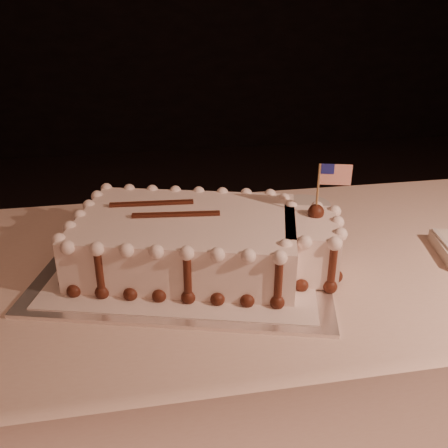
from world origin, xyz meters
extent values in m
cube|color=beige|center=(0.00, 0.60, 0.38)|extent=(2.40, 0.80, 0.75)
cube|color=white|center=(-0.25, 0.60, 0.75)|extent=(0.70, 0.60, 0.01)
cube|color=silver|center=(-0.25, 0.60, 0.76)|extent=(0.63, 0.54, 0.00)
cube|color=white|center=(-0.25, 0.60, 0.81)|extent=(0.52, 0.41, 0.11)
cube|color=white|center=(0.00, 0.53, 0.81)|extent=(0.15, 0.20, 0.11)
sphere|color=#4B1F12|center=(-0.48, 0.51, 0.77)|extent=(0.03, 0.03, 0.03)
sphere|color=#4B1F12|center=(-0.42, 0.49, 0.77)|extent=(0.03, 0.03, 0.03)
sphere|color=#4B1F12|center=(-0.37, 0.48, 0.77)|extent=(0.03, 0.03, 0.03)
sphere|color=#4B1F12|center=(-0.32, 0.46, 0.77)|extent=(0.03, 0.03, 0.03)
sphere|color=#4B1F12|center=(-0.26, 0.44, 0.77)|extent=(0.03, 0.03, 0.03)
sphere|color=#4B1F12|center=(-0.21, 0.43, 0.77)|extent=(0.03, 0.03, 0.03)
sphere|color=#4B1F12|center=(-0.15, 0.41, 0.77)|extent=(0.03, 0.03, 0.03)
sphere|color=#4B1F12|center=(-0.10, 0.40, 0.77)|extent=(0.03, 0.03, 0.03)
sphere|color=#4B1F12|center=(-0.08, 0.44, 0.77)|extent=(0.03, 0.03, 0.03)
sphere|color=#4B1F12|center=(-0.04, 0.45, 0.77)|extent=(0.03, 0.03, 0.03)
sphere|color=#4B1F12|center=(0.02, 0.43, 0.77)|extent=(0.03, 0.03, 0.03)
sphere|color=#4B1F12|center=(0.04, 0.47, 0.77)|extent=(0.03, 0.03, 0.03)
sphere|color=#4B1F12|center=(0.06, 0.52, 0.77)|extent=(0.03, 0.03, 0.03)
sphere|color=#4B1F12|center=(0.07, 0.58, 0.77)|extent=(0.03, 0.03, 0.03)
sphere|color=#4B1F12|center=(0.04, 0.60, 0.77)|extent=(0.03, 0.03, 0.03)
sphere|color=#4B1F12|center=(-0.01, 0.62, 0.77)|extent=(0.03, 0.03, 0.03)
sphere|color=#4B1F12|center=(-0.01, 0.66, 0.77)|extent=(0.03, 0.03, 0.03)
sphere|color=#4B1F12|center=(-0.04, 0.69, 0.77)|extent=(0.03, 0.03, 0.03)
sphere|color=#4B1F12|center=(-0.09, 0.71, 0.77)|extent=(0.03, 0.03, 0.03)
sphere|color=#4B1F12|center=(-0.15, 0.73, 0.77)|extent=(0.03, 0.03, 0.03)
sphere|color=#4B1F12|center=(-0.20, 0.74, 0.77)|extent=(0.03, 0.03, 0.03)
sphere|color=#4B1F12|center=(-0.25, 0.76, 0.77)|extent=(0.03, 0.03, 0.03)
sphere|color=#4B1F12|center=(-0.31, 0.77, 0.77)|extent=(0.03, 0.03, 0.03)
sphere|color=#4B1F12|center=(-0.36, 0.79, 0.77)|extent=(0.03, 0.03, 0.03)
sphere|color=#4B1F12|center=(-0.42, 0.80, 0.77)|extent=(0.03, 0.03, 0.03)
sphere|color=#4B1F12|center=(-0.44, 0.76, 0.77)|extent=(0.03, 0.03, 0.03)
sphere|color=#4B1F12|center=(-0.45, 0.70, 0.77)|extent=(0.03, 0.03, 0.03)
sphere|color=#4B1F12|center=(-0.47, 0.65, 0.77)|extent=(0.03, 0.03, 0.03)
sphere|color=#4B1F12|center=(-0.48, 0.60, 0.77)|extent=(0.03, 0.03, 0.03)
sphere|color=#4B1F12|center=(-0.50, 0.54, 0.77)|extent=(0.03, 0.03, 0.03)
sphere|color=white|center=(-0.48, 0.51, 0.86)|extent=(0.03, 0.03, 0.03)
sphere|color=white|center=(-0.42, 0.49, 0.86)|extent=(0.03, 0.03, 0.03)
sphere|color=white|center=(-0.37, 0.48, 0.86)|extent=(0.03, 0.03, 0.03)
sphere|color=white|center=(-0.32, 0.46, 0.86)|extent=(0.03, 0.03, 0.03)
sphere|color=white|center=(-0.26, 0.44, 0.86)|extent=(0.03, 0.03, 0.03)
sphere|color=white|center=(-0.21, 0.43, 0.86)|extent=(0.03, 0.03, 0.03)
sphere|color=white|center=(-0.15, 0.41, 0.86)|extent=(0.03, 0.03, 0.03)
sphere|color=white|center=(-0.10, 0.40, 0.86)|extent=(0.03, 0.03, 0.03)
sphere|color=white|center=(-0.08, 0.44, 0.86)|extent=(0.03, 0.03, 0.03)
sphere|color=white|center=(-0.04, 0.45, 0.86)|extent=(0.03, 0.03, 0.03)
sphere|color=white|center=(0.02, 0.43, 0.86)|extent=(0.03, 0.03, 0.03)
sphere|color=white|center=(0.04, 0.47, 0.86)|extent=(0.03, 0.03, 0.03)
sphere|color=white|center=(0.06, 0.52, 0.86)|extent=(0.03, 0.03, 0.03)
sphere|color=white|center=(0.07, 0.58, 0.86)|extent=(0.03, 0.03, 0.03)
sphere|color=white|center=(0.04, 0.60, 0.86)|extent=(0.03, 0.03, 0.03)
sphere|color=white|center=(-0.01, 0.62, 0.86)|extent=(0.03, 0.03, 0.03)
sphere|color=white|center=(-0.01, 0.66, 0.86)|extent=(0.03, 0.03, 0.03)
sphere|color=white|center=(-0.04, 0.69, 0.86)|extent=(0.03, 0.03, 0.03)
sphere|color=white|center=(-0.09, 0.71, 0.86)|extent=(0.03, 0.03, 0.03)
sphere|color=white|center=(-0.15, 0.73, 0.86)|extent=(0.03, 0.03, 0.03)
sphere|color=white|center=(-0.20, 0.74, 0.86)|extent=(0.03, 0.03, 0.03)
sphere|color=white|center=(-0.25, 0.76, 0.86)|extent=(0.03, 0.03, 0.03)
sphere|color=white|center=(-0.31, 0.77, 0.86)|extent=(0.03, 0.03, 0.03)
sphere|color=white|center=(-0.36, 0.79, 0.86)|extent=(0.03, 0.03, 0.03)
sphere|color=white|center=(-0.42, 0.80, 0.86)|extent=(0.03, 0.03, 0.03)
sphere|color=white|center=(-0.44, 0.76, 0.86)|extent=(0.03, 0.03, 0.03)
sphere|color=white|center=(-0.45, 0.70, 0.86)|extent=(0.03, 0.03, 0.03)
sphere|color=white|center=(-0.47, 0.65, 0.86)|extent=(0.03, 0.03, 0.03)
sphere|color=white|center=(-0.48, 0.60, 0.86)|extent=(0.03, 0.03, 0.03)
sphere|color=white|center=(-0.50, 0.54, 0.86)|extent=(0.03, 0.03, 0.03)
cylinder|color=#4B1F12|center=(-0.42, 0.49, 0.81)|extent=(0.02, 0.02, 0.10)
sphere|color=#4B1F12|center=(-0.42, 0.49, 0.77)|extent=(0.03, 0.03, 0.03)
cylinder|color=#4B1F12|center=(-0.26, 0.44, 0.81)|extent=(0.02, 0.02, 0.10)
sphere|color=#4B1F12|center=(-0.26, 0.44, 0.77)|extent=(0.03, 0.03, 0.03)
cylinder|color=#4B1F12|center=(-0.10, 0.40, 0.81)|extent=(0.02, 0.02, 0.10)
sphere|color=#4B1F12|center=(-0.10, 0.40, 0.77)|extent=(0.03, 0.03, 0.03)
cylinder|color=#4B1F12|center=(0.02, 0.43, 0.81)|extent=(0.02, 0.02, 0.10)
sphere|color=#4B1F12|center=(0.02, 0.43, 0.77)|extent=(0.03, 0.03, 0.03)
cylinder|color=#4B1F12|center=(0.07, 0.58, 0.81)|extent=(0.02, 0.02, 0.10)
sphere|color=#4B1F12|center=(0.07, 0.58, 0.77)|extent=(0.03, 0.03, 0.03)
cylinder|color=#4B1F12|center=(-0.01, 0.66, 0.81)|extent=(0.02, 0.02, 0.10)
sphere|color=#4B1F12|center=(-0.01, 0.66, 0.77)|extent=(0.03, 0.03, 0.03)
cylinder|color=#4B1F12|center=(-0.15, 0.73, 0.81)|extent=(0.02, 0.02, 0.10)
sphere|color=#4B1F12|center=(-0.15, 0.73, 0.77)|extent=(0.03, 0.03, 0.03)
cylinder|color=#4B1F12|center=(-0.31, 0.77, 0.81)|extent=(0.02, 0.02, 0.10)
sphere|color=#4B1F12|center=(-0.31, 0.77, 0.77)|extent=(0.03, 0.03, 0.03)
cylinder|color=#4B1F12|center=(-0.44, 0.76, 0.81)|extent=(0.02, 0.02, 0.10)
sphere|color=#4B1F12|center=(-0.44, 0.76, 0.77)|extent=(0.03, 0.03, 0.03)
cylinder|color=#4B1F12|center=(-0.48, 0.60, 0.81)|extent=(0.02, 0.02, 0.10)
sphere|color=#4B1F12|center=(-0.48, 0.60, 0.77)|extent=(0.03, 0.03, 0.03)
cube|color=#4B1F12|center=(-0.31, 0.67, 0.87)|extent=(0.18, 0.03, 0.01)
cube|color=#4B1F12|center=(-0.27, 0.60, 0.87)|extent=(0.18, 0.03, 0.01)
sphere|color=#4B1F12|center=(0.02, 0.55, 0.88)|extent=(0.03, 0.03, 0.03)
cylinder|color=#A37546|center=(0.02, 0.55, 0.92)|extent=(0.00, 0.00, 0.13)
cube|color=red|center=(0.05, 0.54, 0.96)|extent=(0.06, 0.02, 0.04)
cube|color=navy|center=(0.04, 0.55, 0.97)|extent=(0.03, 0.01, 0.02)
cube|color=silver|center=(0.33, 0.54, 0.78)|extent=(0.04, 0.14, 0.01)
cylinder|color=silver|center=(0.11, 0.86, 0.76)|extent=(0.14, 0.14, 0.01)
camera|label=1|loc=(-0.34, -0.35, 1.29)|focal=40.00mm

